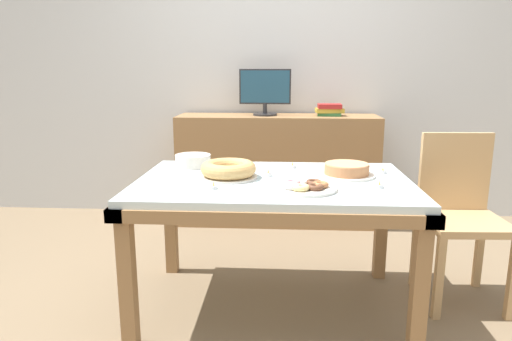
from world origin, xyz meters
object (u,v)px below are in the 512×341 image
object	(u,v)px
pastry_platter	(304,187)
tealight_left_edge	(292,166)
tealight_near_front	(214,187)
tealight_right_edge	(383,171)
book_stack	(329,110)
chair	(460,209)
computer_monitor	(265,92)
tealight_centre	(268,174)
cake_chocolate_round	(347,170)
tealight_near_cakes	(379,186)
cake_golden_bundt	(228,170)
plate_stack	(193,160)

from	to	relation	value
pastry_platter	tealight_left_edge	world-z (taller)	pastry_platter
tealight_near_front	tealight_right_edge	size ratio (longest dim) A/B	1.00
tealight_right_edge	book_stack	bearing A→B (deg)	97.74
tealight_left_edge	chair	bearing A→B (deg)	-5.71
computer_monitor	tealight_centre	size ratio (longest dim) A/B	10.60
tealight_near_front	tealight_right_edge	world-z (taller)	same
book_stack	cake_chocolate_round	distance (m)	1.40
cake_chocolate_round	tealight_centre	distance (m)	0.42
book_stack	tealight_left_edge	xyz separation A→B (m)	(-0.32, -1.19, -0.23)
tealight_near_front	tealight_right_edge	bearing A→B (deg)	24.28
pastry_platter	tealight_near_cakes	bearing A→B (deg)	9.60
tealight_near_cakes	tealight_centre	world-z (taller)	same
tealight_near_cakes	pastry_platter	bearing A→B (deg)	-170.40
chair	cake_chocolate_round	xyz separation A→B (m)	(-0.65, -0.10, 0.24)
computer_monitor	book_stack	world-z (taller)	computer_monitor
pastry_platter	tealight_centre	size ratio (longest dim) A/B	7.68
computer_monitor	tealight_right_edge	bearing A→B (deg)	-61.36
cake_chocolate_round	tealight_left_edge	world-z (taller)	cake_chocolate_round
cake_chocolate_round	pastry_platter	xyz separation A→B (m)	(-0.24, -0.31, -0.02)
chair	tealight_centre	size ratio (longest dim) A/B	23.50
chair	cake_chocolate_round	size ratio (longest dim) A/B	3.09
computer_monitor	tealight_near_cakes	xyz separation A→B (m)	(0.62, -1.63, -0.37)
tealight_centre	cake_golden_bundt	bearing A→B (deg)	-164.74
plate_stack	tealight_near_cakes	xyz separation A→B (m)	(1.00, -0.45, -0.02)
computer_monitor	pastry_platter	xyz separation A→B (m)	(0.26, -1.69, -0.36)
tealight_left_edge	tealight_right_edge	world-z (taller)	same
plate_stack	cake_chocolate_round	bearing A→B (deg)	-13.20
tealight_near_cakes	tealight_centre	distance (m)	0.59
chair	tealight_centre	bearing A→B (deg)	-173.50
cake_chocolate_round	plate_stack	world-z (taller)	same
computer_monitor	cake_golden_bundt	distance (m)	1.51
tealight_left_edge	tealight_right_edge	distance (m)	0.51
book_stack	tealight_near_cakes	bearing A→B (deg)	-86.79
cake_chocolate_round	tealight_right_edge	bearing A→B (deg)	21.70
pastry_platter	cake_chocolate_round	bearing A→B (deg)	52.02
plate_stack	tealight_left_edge	world-z (taller)	plate_stack
plate_stack	tealight_near_front	bearing A→B (deg)	-68.83
book_stack	tealight_right_edge	world-z (taller)	book_stack
cake_golden_bundt	tealight_near_front	size ratio (longest dim) A/B	7.65
tealight_near_front	tealight_right_edge	distance (m)	0.97
chair	tealight_near_cakes	xyz separation A→B (m)	(-0.53, -0.34, 0.21)
plate_stack	tealight_near_front	xyz separation A→B (m)	(0.20, -0.52, -0.02)
plate_stack	tealight_right_edge	size ratio (longest dim) A/B	5.25
cake_golden_bundt	tealight_left_edge	world-z (taller)	cake_golden_bundt
book_stack	cake_golden_bundt	world-z (taller)	book_stack
computer_monitor	book_stack	size ratio (longest dim) A/B	1.82
pastry_platter	tealight_near_cakes	xyz separation A→B (m)	(0.36, 0.06, -0.01)
cake_golden_bundt	tealight_right_edge	bearing A→B (deg)	11.07
tealight_left_edge	tealight_near_cakes	bearing A→B (deg)	-46.61
tealight_near_front	tealight_centre	bearing A→B (deg)	49.08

